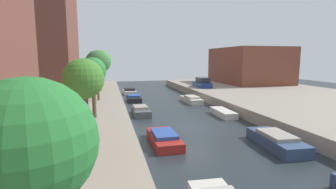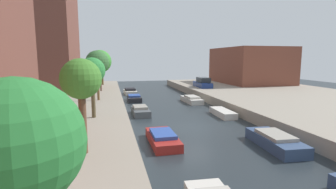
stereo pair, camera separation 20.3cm
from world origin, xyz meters
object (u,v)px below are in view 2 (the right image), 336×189
object	(u,v)px
apartment_tower_far	(34,9)
moored_boat_left_3	(140,111)
street_tree_0	(17,146)
street_tree_1	(81,81)
street_tree_4	(100,61)
moored_boat_right_4	(192,100)
parked_car	(203,83)
moored_boat_right_3	(223,113)
moored_boat_left_4	(134,98)
moored_boat_right_2	(275,141)
street_tree_5	(102,60)
street_tree_2	(92,71)
moored_boat_left_2	(163,138)
low_block_right	(250,65)
street_tree_3	(97,62)
moored_boat_left_5	(130,92)

from	to	relation	value
apartment_tower_far	moored_boat_left_3	size ratio (longest dim) A/B	6.43
street_tree_0	street_tree_1	distance (m)	7.95
apartment_tower_far	street_tree_4	world-z (taller)	apartment_tower_far
apartment_tower_far	moored_boat_right_4	size ratio (longest dim) A/B	5.12
parked_car	moored_boat_right_3	distance (m)	15.15
moored_boat_left_4	moored_boat_right_2	world-z (taller)	moored_boat_right_2
street_tree_4	street_tree_5	xyz separation A→B (m)	(0.00, 8.28, 0.12)
street_tree_0	street_tree_1	xyz separation A→B (m)	(-0.00, 7.95, 0.20)
street_tree_2	moored_boat_left_4	world-z (taller)	street_tree_2
moored_boat_left_2	moored_boat_right_4	xyz separation A→B (m)	(6.47, 13.84, 0.03)
apartment_tower_far	parked_car	distance (m)	25.72
street_tree_0	street_tree_1	world-z (taller)	street_tree_1
moored_boat_left_3	street_tree_5	bearing A→B (deg)	101.43
moored_boat_left_2	moored_boat_left_4	xyz separation A→B (m)	(-0.24, 16.40, 0.02)
moored_boat_left_2	street_tree_5	bearing A→B (deg)	98.81
low_block_right	moored_boat_right_4	xyz separation A→B (m)	(-14.68, -11.79, -3.73)
low_block_right	street_tree_2	xyz separation A→B (m)	(-25.50, -21.70, 0.28)
apartment_tower_far	street_tree_2	bearing A→B (deg)	-66.37
moored_boat_left_2	moored_boat_right_4	distance (m)	15.28
low_block_right	street_tree_1	size ratio (longest dim) A/B	3.05
street_tree_3	moored_boat_left_5	bearing A→B (deg)	69.23
street_tree_2	moored_boat_right_2	distance (m)	13.04
moored_boat_left_5	moored_boat_right_3	xyz separation A→B (m)	(7.26, -16.58, -0.09)
street_tree_0	street_tree_4	size ratio (longest dim) A/B	0.75
low_block_right	moored_boat_right_2	distance (m)	31.68
street_tree_4	street_tree_5	distance (m)	8.29
low_block_right	moored_boat_left_5	world-z (taller)	low_block_right
street_tree_3	moored_boat_left_4	bearing A→B (deg)	46.94
street_tree_2	moored_boat_right_3	xyz separation A→B (m)	(11.37, 2.32, -4.09)
apartment_tower_far	moored_boat_right_3	xyz separation A→B (m)	(19.87, -17.10, -11.69)
apartment_tower_far	moored_boat_right_4	distance (m)	24.47
apartment_tower_far	street_tree_5	size ratio (longest dim) A/B	4.14
moored_boat_right_2	moored_boat_right_3	size ratio (longest dim) A/B	1.22
moored_boat_right_4	moored_boat_left_5	bearing A→B (deg)	126.75
street_tree_1	moored_boat_left_5	size ratio (longest dim) A/B	1.23
street_tree_0	street_tree_3	size ratio (longest dim) A/B	0.79
moored_boat_left_4	moored_boat_left_5	size ratio (longest dim) A/B	0.96
low_block_right	moored_boat_left_5	xyz separation A→B (m)	(-21.39, -2.80, -3.72)
parked_car	moored_boat_left_2	xyz separation A→B (m)	(-10.57, -20.93, -1.28)
street_tree_4	moored_boat_left_2	size ratio (longest dim) A/B	1.36
street_tree_3	moored_boat_left_3	xyz separation A→B (m)	(3.96, -3.52, -4.56)
street_tree_2	moored_boat_left_5	size ratio (longest dim) A/B	1.25
apartment_tower_far	street_tree_3	distance (m)	15.85
street_tree_1	street_tree_4	world-z (taller)	street_tree_4
street_tree_2	parked_car	bearing A→B (deg)	48.71
moored_boat_left_5	moored_boat_right_4	xyz separation A→B (m)	(6.71, -8.99, -0.01)
street_tree_2	street_tree_5	world-z (taller)	street_tree_5
street_tree_4	street_tree_2	bearing A→B (deg)	-90.00
street_tree_3	street_tree_2	bearing A→B (deg)	-90.00
street_tree_5	moored_boat_left_4	xyz separation A→B (m)	(4.11, -11.65, -4.69)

